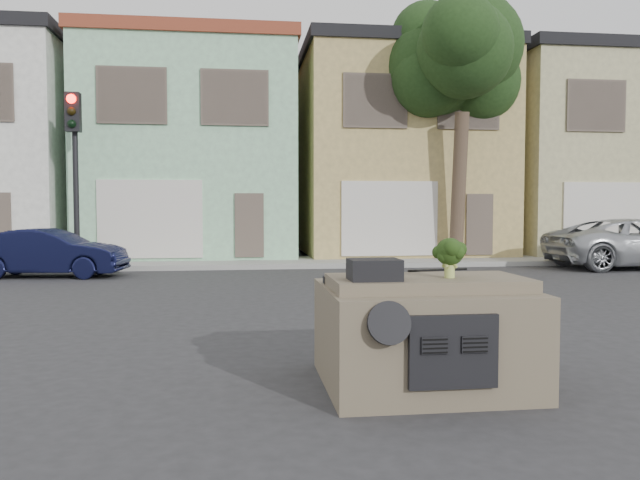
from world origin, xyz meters
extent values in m
plane|color=#303033|center=(0.00, 0.00, 0.00)|extent=(120.00, 120.00, 0.00)
cube|color=gray|center=(0.00, 10.50, 0.07)|extent=(40.00, 3.00, 0.15)
cube|color=#97D0A4|center=(-3.50, 14.50, 3.77)|extent=(7.20, 8.20, 7.55)
cube|color=tan|center=(4.00, 14.50, 3.77)|extent=(7.20, 8.20, 7.55)
cube|color=tan|center=(11.50, 14.50, 3.77)|extent=(7.20, 8.20, 7.55)
imported|color=black|center=(-6.73, 7.77, 0.00)|extent=(3.92, 1.73, 1.25)
imported|color=#B6BABF|center=(9.92, 8.04, 0.00)|extent=(5.31, 2.47, 1.47)
cube|color=black|center=(-6.50, 9.50, 2.55)|extent=(0.40, 0.40, 5.10)
cube|color=#1E3716|center=(5.00, 9.80, 4.25)|extent=(4.40, 4.00, 8.50)
cube|color=brown|center=(0.00, -3.00, 0.56)|extent=(2.00, 1.80, 1.12)
cube|color=black|center=(-0.58, -3.35, 1.22)|extent=(0.48, 0.38, 0.20)
cube|color=black|center=(0.28, -2.62, 1.13)|extent=(0.69, 0.15, 0.02)
cube|color=black|center=(0.19, -3.26, 1.32)|extent=(0.39, 0.39, 0.40)
camera|label=1|loc=(-1.84, -9.10, 1.81)|focal=35.00mm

